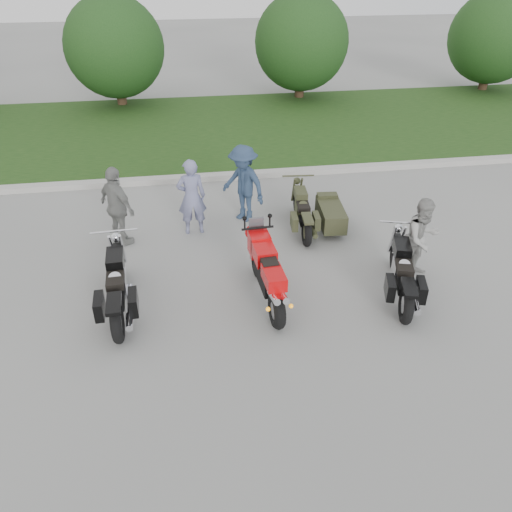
{
  "coord_description": "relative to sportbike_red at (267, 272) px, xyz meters",
  "views": [
    {
      "loc": [
        -0.89,
        -6.53,
        5.41
      ],
      "look_at": [
        0.24,
        0.72,
        0.8
      ],
      "focal_mm": 35.0,
      "sensor_mm": 36.0,
      "label": 1
    }
  ],
  "objects": [
    {
      "name": "tree_mid_left",
      "position": [
        -3.39,
        13.02,
        1.59
      ],
      "size": [
        3.6,
        3.6,
        4.0
      ],
      "color": "#3F2B1C",
      "rests_on": "ground"
    },
    {
      "name": "person_grey",
      "position": [
        2.96,
        0.38,
        0.19
      ],
      "size": [
        0.91,
        0.79,
        1.58
      ],
      "primitive_type": "imported",
      "rotation": [
        0.0,
        0.0,
        0.29
      ],
      "color": "#9B9A95",
      "rests_on": "ground"
    },
    {
      "name": "curb",
      "position": [
        -0.39,
        5.52,
        -0.53
      ],
      "size": [
        60.0,
        0.3,
        0.15
      ],
      "primitive_type": "cube",
      "color": "#B2AFA7",
      "rests_on": "ground"
    },
    {
      "name": "ground",
      "position": [
        -0.39,
        -0.48,
        -0.6
      ],
      "size": [
        80.0,
        80.0,
        0.0
      ],
      "primitive_type": "plane",
      "color": "#9D9D98",
      "rests_on": "ground"
    },
    {
      "name": "person_back",
      "position": [
        -2.67,
        2.45,
        0.25
      ],
      "size": [
        0.98,
        1.03,
        1.71
      ],
      "primitive_type": "imported",
      "rotation": [
        0.0,
        0.0,
        2.29
      ],
      "color": "gray",
      "rests_on": "ground"
    },
    {
      "name": "cruiser_left",
      "position": [
        -2.54,
        0.1,
        -0.14
      ],
      "size": [
        0.45,
        2.37,
        0.91
      ],
      "rotation": [
        0.0,
        0.0,
        0.05
      ],
      "color": "black",
      "rests_on": "ground"
    },
    {
      "name": "tree_mid_right",
      "position": [
        3.61,
        13.02,
        1.59
      ],
      "size": [
        3.6,
        3.6,
        4.0
      ],
      "color": "#3F2B1C",
      "rests_on": "ground"
    },
    {
      "name": "sportbike_red",
      "position": [
        0.0,
        0.0,
        0.0
      ],
      "size": [
        0.43,
        2.16,
        1.03
      ],
      "rotation": [
        0.0,
        0.0,
        0.06
      ],
      "color": "black",
      "rests_on": "ground"
    },
    {
      "name": "person_stripe",
      "position": [
        -1.15,
        2.7,
        0.24
      ],
      "size": [
        0.64,
        0.44,
        1.69
      ],
      "primitive_type": "imported",
      "rotation": [
        0.0,
        0.0,
        3.2
      ],
      "color": "gray",
      "rests_on": "ground"
    },
    {
      "name": "tree_far_right",
      "position": [
        11.61,
        13.02,
        1.59
      ],
      "size": [
        3.6,
        3.6,
        4.0
      ],
      "color": "#3F2B1C",
      "rests_on": "ground"
    },
    {
      "name": "cruiser_right",
      "position": [
        2.39,
        -0.23,
        -0.16
      ],
      "size": [
        0.77,
        2.22,
        0.87
      ],
      "rotation": [
        0.0,
        0.0,
        -0.28
      ],
      "color": "black",
      "rests_on": "ground"
    },
    {
      "name": "grass_strip",
      "position": [
        -0.39,
        9.67,
        -0.53
      ],
      "size": [
        60.0,
        8.0,
        0.14
      ],
      "primitive_type": "cube",
      "color": "#35551D",
      "rests_on": "ground"
    },
    {
      "name": "cruiser_sidecar",
      "position": [
        1.58,
        2.39,
        -0.23
      ],
      "size": [
        1.11,
        2.09,
        0.8
      ],
      "rotation": [
        0.0,
        0.0,
        -0.09
      ],
      "color": "black",
      "rests_on": "ground"
    },
    {
      "name": "person_denim",
      "position": [
        0.02,
        3.15,
        0.28
      ],
      "size": [
        1.25,
        1.28,
        1.76
      ],
      "primitive_type": "imported",
      "rotation": [
        0.0,
        0.0,
        -0.84
      ],
      "color": "navy",
      "rests_on": "ground"
    }
  ]
}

